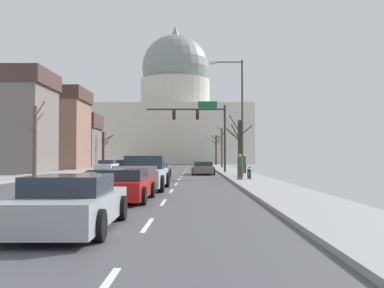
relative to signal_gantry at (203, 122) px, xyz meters
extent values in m
cube|color=#4A4A4F|center=(-5.42, -13.78, -5.15)|extent=(14.00, 180.00, 0.06)
cube|color=yellow|center=(-5.54, -13.78, -5.12)|extent=(0.10, 176.40, 0.00)
cube|color=yellow|center=(-5.30, -13.78, -5.12)|extent=(0.10, 176.40, 0.00)
cube|color=silver|center=(-1.92, -32.68, -5.12)|extent=(0.12, 2.20, 0.00)
cube|color=silver|center=(-1.92, -27.48, -5.12)|extent=(0.12, 2.20, 0.00)
cube|color=silver|center=(-1.92, -22.28, -5.12)|extent=(0.12, 2.20, 0.00)
cube|color=silver|center=(-1.92, -17.08, -5.12)|extent=(0.12, 2.20, 0.00)
cube|color=silver|center=(-1.92, -11.88, -5.12)|extent=(0.12, 2.20, 0.00)
cube|color=silver|center=(-1.92, -6.68, -5.12)|extent=(0.12, 2.20, 0.00)
cube|color=silver|center=(-1.92, -1.48, -5.12)|extent=(0.12, 2.20, 0.00)
cube|color=silver|center=(-1.92, 3.72, -5.12)|extent=(0.12, 2.20, 0.00)
cube|color=silver|center=(-1.92, 8.92, -5.12)|extent=(0.12, 2.20, 0.00)
cube|color=silver|center=(-1.92, 14.12, -5.12)|extent=(0.12, 2.20, 0.00)
cube|color=silver|center=(-1.92, 19.32, -5.12)|extent=(0.12, 2.20, 0.00)
cube|color=silver|center=(-1.92, 24.52, -5.12)|extent=(0.12, 2.20, 0.00)
cube|color=silver|center=(-1.92, 29.72, -5.12)|extent=(0.12, 2.20, 0.00)
cube|color=silver|center=(-1.92, 34.92, -5.12)|extent=(0.12, 2.20, 0.00)
cube|color=silver|center=(-1.92, 40.12, -5.12)|extent=(0.12, 2.20, 0.00)
cube|color=silver|center=(-1.92, 45.32, -5.12)|extent=(0.12, 2.20, 0.00)
cube|color=silver|center=(-1.92, 50.52, -5.12)|extent=(0.12, 2.20, 0.00)
cube|color=silver|center=(-8.92, -22.28, -5.12)|extent=(0.12, 2.20, 0.00)
cube|color=silver|center=(-8.92, -17.08, -5.12)|extent=(0.12, 2.20, 0.00)
cube|color=silver|center=(-8.92, -11.88, -5.12)|extent=(0.12, 2.20, 0.00)
cube|color=silver|center=(-8.92, -6.68, -5.12)|extent=(0.12, 2.20, 0.00)
cube|color=silver|center=(-8.92, -1.48, -5.12)|extent=(0.12, 2.20, 0.00)
cube|color=silver|center=(-8.92, 3.72, -5.12)|extent=(0.12, 2.20, 0.00)
cube|color=silver|center=(-8.92, 8.92, -5.12)|extent=(0.12, 2.20, 0.00)
cube|color=silver|center=(-8.92, 14.12, -5.12)|extent=(0.12, 2.20, 0.00)
cube|color=silver|center=(-8.92, 19.32, -5.12)|extent=(0.12, 2.20, 0.00)
cube|color=silver|center=(-8.92, 24.52, -5.12)|extent=(0.12, 2.20, 0.00)
cube|color=silver|center=(-8.92, 29.72, -5.12)|extent=(0.12, 2.20, 0.00)
cube|color=silver|center=(-8.92, 34.92, -5.12)|extent=(0.12, 2.20, 0.00)
cube|color=silver|center=(-8.92, 40.12, -5.12)|extent=(0.12, 2.20, 0.00)
cube|color=silver|center=(-8.92, 45.32, -5.12)|extent=(0.12, 2.20, 0.00)
cube|color=silver|center=(-8.92, 50.52, -5.12)|extent=(0.12, 2.20, 0.00)
cube|color=gray|center=(3.08, -13.78, -5.05)|extent=(3.00, 180.00, 0.14)
cube|color=gray|center=(-13.92, -13.78, -5.05)|extent=(3.00, 180.00, 0.14)
cylinder|color=#28282D|center=(2.18, 0.01, -1.67)|extent=(0.22, 0.22, 6.62)
cylinder|color=#28282D|center=(-1.72, 0.01, 1.24)|extent=(7.80, 0.16, 0.16)
cube|color=black|center=(-0.55, 0.01, 0.68)|extent=(0.32, 0.28, 0.92)
sphere|color=red|center=(-0.55, -0.15, 0.96)|extent=(0.22, 0.22, 0.22)
sphere|color=#332B05|center=(-0.55, -0.15, 0.68)|extent=(0.22, 0.22, 0.22)
sphere|color=black|center=(-0.55, -0.15, 0.40)|extent=(0.22, 0.22, 0.22)
cube|color=black|center=(-2.89, 0.01, 0.68)|extent=(0.32, 0.28, 0.92)
sphere|color=red|center=(-2.89, -0.15, 0.96)|extent=(0.22, 0.22, 0.22)
sphere|color=#332B05|center=(-2.89, -0.15, 0.68)|extent=(0.22, 0.22, 0.22)
sphere|color=black|center=(-2.89, -0.15, 0.40)|extent=(0.22, 0.22, 0.22)
cube|color=#146033|center=(0.47, 0.03, 1.69)|extent=(1.90, 0.06, 0.70)
cylinder|color=#333338|center=(2.78, -10.51, -0.58)|extent=(0.14, 0.14, 8.82)
cylinder|color=#333338|center=(1.69, -10.51, 3.68)|extent=(2.19, 0.09, 0.09)
cube|color=#B2B2AD|center=(0.59, -10.51, 3.61)|extent=(0.56, 0.24, 0.16)
cube|color=beige|center=(-5.42, 57.26, 1.42)|extent=(34.34, 18.81, 13.09)
cylinder|color=beige|center=(-5.42, 57.26, 11.10)|extent=(15.89, 15.89, 6.27)
sphere|color=gray|center=(-5.42, 57.26, 16.93)|extent=(15.42, 15.42, 15.42)
cone|color=gray|center=(-5.42, 57.26, 25.84)|extent=(1.80, 1.80, 2.40)
cube|color=#6B6056|center=(0.00, -3.23, -4.65)|extent=(2.00, 4.55, 0.64)
cube|color=#232D38|center=(0.00, -3.34, -4.14)|extent=(1.69, 1.99, 0.38)
cylinder|color=black|center=(-0.88, -1.81, -4.80)|extent=(0.24, 0.65, 0.64)
cylinder|color=black|center=(0.97, -1.86, -4.80)|extent=(0.24, 0.65, 0.64)
cylinder|color=black|center=(-0.97, -4.59, -4.80)|extent=(0.24, 0.65, 0.64)
cylinder|color=black|center=(0.89, -4.65, -4.80)|extent=(0.24, 0.65, 0.64)
cube|color=#B71414|center=(-3.70, -8.76, -4.67)|extent=(1.78, 4.23, 0.58)
cube|color=#232D38|center=(-3.70, -9.01, -4.18)|extent=(1.54, 2.08, 0.41)
cylinder|color=black|center=(-4.58, -7.47, -4.80)|extent=(0.23, 0.64, 0.64)
cylinder|color=black|center=(-2.86, -7.45, -4.80)|extent=(0.23, 0.64, 0.64)
cylinder|color=black|center=(-4.54, -10.08, -4.80)|extent=(0.23, 0.64, 0.64)
cylinder|color=black|center=(-2.82, -10.05, -4.80)|extent=(0.23, 0.64, 0.64)
cube|color=navy|center=(-3.49, -14.43, -4.62)|extent=(1.76, 4.45, 0.68)
cube|color=#232D38|center=(-3.50, -14.83, -4.06)|extent=(1.53, 2.22, 0.45)
cylinder|color=black|center=(-4.34, -13.05, -4.80)|extent=(0.23, 0.64, 0.64)
cylinder|color=black|center=(-2.62, -13.06, -4.80)|extent=(0.23, 0.64, 0.64)
cylinder|color=black|center=(-4.36, -15.79, -4.80)|extent=(0.23, 0.64, 0.64)
cylinder|color=black|center=(-2.65, -15.81, -4.80)|extent=(0.23, 0.64, 0.64)
cube|color=#ADB2B7|center=(-3.38, -21.38, -4.50)|extent=(2.15, 5.81, 0.81)
cube|color=#1E2833|center=(-3.37, -20.57, -3.76)|extent=(1.94, 1.99, 0.67)
cube|color=#ADB2B7|center=(-3.41, -24.21, -3.99)|extent=(1.92, 0.12, 0.22)
cylinder|color=black|center=(-4.40, -19.63, -4.72)|extent=(0.29, 0.80, 0.80)
cylinder|color=black|center=(-2.31, -19.65, -4.72)|extent=(0.29, 0.80, 0.80)
cylinder|color=black|center=(-4.44, -23.10, -4.72)|extent=(0.29, 0.80, 0.80)
cylinder|color=black|center=(-2.35, -23.13, -4.72)|extent=(0.29, 0.80, 0.80)
cube|color=#B71414|center=(-3.39, -26.98, -4.65)|extent=(1.76, 4.45, 0.64)
cube|color=#232D38|center=(-3.39, -27.25, -4.13)|extent=(1.53, 2.19, 0.40)
cylinder|color=black|center=(-4.23, -25.60, -4.80)|extent=(0.23, 0.64, 0.64)
cylinder|color=black|center=(-2.52, -25.62, -4.80)|extent=(0.23, 0.64, 0.64)
cylinder|color=black|center=(-4.26, -28.35, -4.80)|extent=(0.23, 0.64, 0.64)
cylinder|color=black|center=(-2.55, -28.37, -4.80)|extent=(0.23, 0.64, 0.64)
cube|color=#9EA3A8|center=(-3.59, -33.34, -4.64)|extent=(1.94, 4.72, 0.65)
cube|color=#232D38|center=(-3.59, -33.49, -4.10)|extent=(1.67, 2.10, 0.43)
cylinder|color=black|center=(-4.55, -31.91, -4.80)|extent=(0.23, 0.64, 0.64)
cylinder|color=black|center=(-2.69, -31.88, -4.80)|extent=(0.23, 0.64, 0.64)
cylinder|color=black|center=(-4.50, -34.81, -4.80)|extent=(0.23, 0.64, 0.64)
cylinder|color=black|center=(-2.64, -34.78, -4.80)|extent=(0.23, 0.64, 0.64)
cube|color=silver|center=(-10.73, 5.78, -4.63)|extent=(1.95, 4.66, 0.68)
cube|color=#232D38|center=(-10.73, 5.97, -4.08)|extent=(1.69, 1.97, 0.42)
cylinder|color=black|center=(-9.81, 4.33, -4.80)|extent=(0.23, 0.64, 0.64)
cylinder|color=black|center=(-11.70, 4.36, -4.80)|extent=(0.23, 0.64, 0.64)
cylinder|color=black|center=(-9.77, 7.20, -4.80)|extent=(0.23, 0.64, 0.64)
cylinder|color=black|center=(-11.66, 7.23, -4.80)|extent=(0.23, 0.64, 0.64)
cube|color=black|center=(-10.67, 15.59, -4.67)|extent=(1.79, 4.37, 0.60)
cube|color=#232D38|center=(-10.67, 15.96, -4.14)|extent=(1.57, 1.91, 0.45)
cylinder|color=black|center=(-9.78, 14.24, -4.80)|extent=(0.22, 0.64, 0.64)
cylinder|color=black|center=(-11.55, 14.24, -4.80)|extent=(0.22, 0.64, 0.64)
cylinder|color=black|center=(-9.78, 16.95, -4.80)|extent=(0.22, 0.64, 0.64)
cylinder|color=black|center=(-11.56, 16.94, -4.80)|extent=(0.22, 0.64, 0.64)
cube|color=navy|center=(-10.47, 26.51, -4.65)|extent=(1.86, 4.45, 0.62)
cube|color=#232D38|center=(-10.47, 26.76, -4.14)|extent=(1.59, 1.89, 0.40)
cylinder|color=black|center=(-9.55, 25.16, -4.80)|extent=(0.23, 0.64, 0.64)
cylinder|color=black|center=(-11.32, 25.13, -4.80)|extent=(0.23, 0.64, 0.64)
cylinder|color=black|center=(-9.61, 27.90, -4.80)|extent=(0.23, 0.64, 0.64)
cylinder|color=black|center=(-11.38, 27.86, -4.80)|extent=(0.23, 0.64, 0.64)
cube|color=slate|center=(-21.31, 20.37, -2.27)|extent=(12.34, 6.35, 5.72)
cube|color=#47332D|center=(-21.31, 20.37, 1.64)|extent=(12.84, 6.60, 2.09)
cube|color=#8C6656|center=(-21.09, 10.68, -0.90)|extent=(13.04, 7.18, 8.45)
cube|color=#47332D|center=(-21.09, 10.68, 4.12)|extent=(13.56, 7.47, 1.59)
cube|color=#8C6656|center=(-23.36, 30.61, -1.55)|extent=(9.41, 7.07, 7.15)
cube|color=#47332D|center=(-23.36, 30.61, 2.65)|extent=(9.79, 7.35, 1.24)
cylinder|color=brown|center=(2.98, 18.12, -2.23)|extent=(0.28, 0.28, 5.50)
cylinder|color=brown|center=(2.61, 18.52, -1.23)|extent=(0.87, 0.92, 0.69)
cylinder|color=brown|center=(2.66, 18.64, -0.85)|extent=(0.75, 1.13, 0.70)
cylinder|color=brown|center=(2.61, 17.93, 0.43)|extent=(0.84, 0.47, 0.84)
cylinder|color=brown|center=(2.59, 18.41, -1.51)|extent=(0.88, 0.67, 0.86)
cylinder|color=brown|center=(3.24, 17.87, -0.10)|extent=(0.64, 0.62, 1.15)
cylinder|color=#423328|center=(-14.22, 20.21, -2.42)|extent=(0.39, 0.39, 5.12)
cylinder|color=#423328|center=(-13.49, 20.24, -1.03)|extent=(1.50, 0.14, 1.40)
cylinder|color=#423328|center=(-13.84, 20.33, -1.60)|extent=(0.85, 0.36, 0.71)
cylinder|color=#423328|center=(-13.79, 20.41, -0.84)|extent=(0.95, 0.51, 0.65)
cylinder|color=#423328|center=(-14.55, 20.68, -1.25)|extent=(0.73, 1.00, 0.70)
cylinder|color=#423328|center=(-13.49, 20.16, -0.84)|extent=(1.51, 0.16, 1.15)
cylinder|color=#423328|center=(-14.08, 20.70, -0.24)|extent=(0.36, 1.04, 0.84)
cylinder|color=#423328|center=(2.65, -10.16, -2.85)|extent=(0.36, 0.36, 4.27)
cylinder|color=#423328|center=(2.11, -10.82, -1.88)|extent=(1.20, 1.42, 0.91)
cylinder|color=#423328|center=(3.14, -9.86, -1.49)|extent=(1.08, 0.71, 0.90)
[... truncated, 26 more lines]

